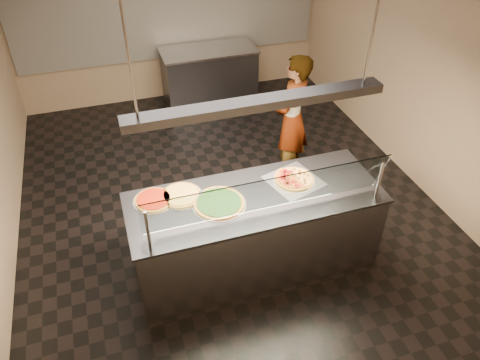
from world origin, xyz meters
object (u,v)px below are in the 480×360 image
object	(u,v)px
pizza_spinach	(219,203)
prep_table	(209,76)
pizza_cheese	(181,195)
pizza_spatula	(193,197)
heat_lamp_housing	(258,104)
half_pizza_sausage	(303,177)
pizza_tomato	(154,200)
perforated_tray	(294,180)
worker	(292,119)
half_pizza_pepperoni	(285,180)
sneeze_guard	(269,195)
serving_counter	(254,231)

from	to	relation	value
pizza_spinach	prep_table	bearing A→B (deg)	76.64
pizza_spinach	pizza_cheese	bearing A→B (deg)	144.13
pizza_spatula	heat_lamp_housing	distance (m)	1.16
half_pizza_sausage	pizza_tomato	distance (m)	1.51
perforated_tray	half_pizza_sausage	bearing A→B (deg)	0.49
worker	half_pizza_pepperoni	bearing A→B (deg)	19.45
sneeze_guard	worker	bearing A→B (deg)	60.42
pizza_spatula	half_pizza_pepperoni	bearing A→B (deg)	-1.84
serving_counter	prep_table	size ratio (longest dim) A/B	1.64
pizza_spinach	pizza_tomato	xyz separation A→B (m)	(-0.59, 0.24, -0.00)
pizza_spatula	heat_lamp_housing	size ratio (longest dim) A/B	0.12
half_pizza_sausage	pizza_spatula	world-z (taller)	half_pizza_sausage
serving_counter	pizza_spinach	bearing A→B (deg)	179.34
pizza_cheese	pizza_tomato	size ratio (longest dim) A/B	1.06
half_pizza_sausage	pizza_spatula	bearing A→B (deg)	178.51
prep_table	pizza_spinach	bearing A→B (deg)	-103.36
perforated_tray	prep_table	size ratio (longest dim) A/B	0.39
pizza_spinach	heat_lamp_housing	bearing A→B (deg)	-0.66
half_pizza_sausage	worker	xyz separation A→B (m)	(0.43, 1.28, -0.11)
heat_lamp_housing	sneeze_guard	bearing A→B (deg)	-90.00
half_pizza_pepperoni	prep_table	xyz separation A→B (m)	(0.15, 3.61, -0.50)
pizza_spatula	heat_lamp_housing	bearing A→B (deg)	-14.46
pizza_cheese	prep_table	bearing A→B (deg)	71.00
half_pizza_sausage	prep_table	bearing A→B (deg)	90.61
serving_counter	heat_lamp_housing	size ratio (longest dim) A/B	1.09
serving_counter	perforated_tray	world-z (taller)	perforated_tray
half_pizza_sausage	pizza_spatula	size ratio (longest dim) A/B	1.54
pizza_spinach	heat_lamp_housing	distance (m)	1.07
half_pizza_pepperoni	heat_lamp_housing	bearing A→B (deg)	-161.65
perforated_tray	serving_counter	bearing A→B (deg)	-165.31
serving_counter	worker	bearing A→B (deg)	54.75
pizza_spinach	pizza_tomato	bearing A→B (deg)	157.55
prep_table	perforated_tray	bearing A→B (deg)	-90.93
worker	heat_lamp_housing	bearing A→B (deg)	10.32
half_pizza_pepperoni	half_pizza_sausage	size ratio (longest dim) A/B	1.00
half_pizza_pepperoni	pizza_spatula	size ratio (longest dim) A/B	1.54
serving_counter	pizza_spatula	bearing A→B (deg)	165.54
half_pizza_pepperoni	pizza_spatula	xyz separation A→B (m)	(-0.95, 0.03, -0.01)
sneeze_guard	pizza_cheese	bearing A→B (deg)	139.90
serving_counter	perforated_tray	xyz separation A→B (m)	(0.46, 0.12, 0.47)
worker	perforated_tray	bearing A→B (deg)	23.01
perforated_tray	pizza_spatula	bearing A→B (deg)	178.32
half_pizza_pepperoni	half_pizza_sausage	distance (m)	0.19
pizza_spinach	pizza_spatula	bearing A→B (deg)	145.87
pizza_cheese	heat_lamp_housing	bearing A→B (deg)	-18.87
pizza_spinach	serving_counter	bearing A→B (deg)	-0.66
sneeze_guard	half_pizza_pepperoni	xyz separation A→B (m)	(0.36, 0.46, -0.26)
pizza_spatula	prep_table	bearing A→B (deg)	72.91
pizza_spinach	pizza_cheese	xyz separation A→B (m)	(-0.32, 0.23, -0.00)
perforated_tray	worker	bearing A→B (deg)	67.44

